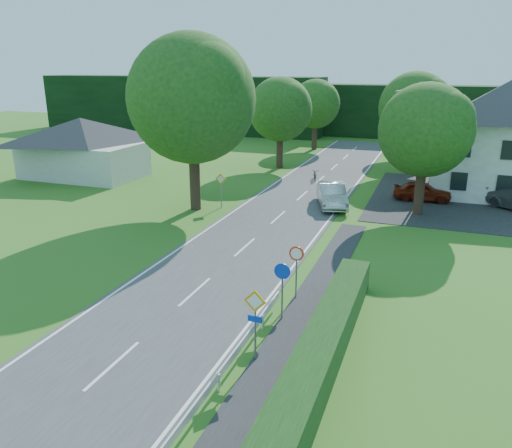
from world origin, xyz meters
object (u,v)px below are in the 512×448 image
at_px(motorcycle, 315,174).
at_px(parked_car_red, 422,191).
at_px(moving_car, 332,195).
at_px(parasol, 430,178).
at_px(streetlight, 418,143).

bearing_deg(motorcycle, parked_car_red, -39.94).
xyz_separation_m(moving_car, motorcycle, (-3.09, 7.82, -0.33)).
xyz_separation_m(motorcycle, parked_car_red, (8.99, -3.99, 0.21)).
relative_size(moving_car, parasol, 2.22).
distance_m(parked_car_red, parasol, 3.34).
xyz_separation_m(streetlight, parked_car_red, (0.53, 1.70, -3.73)).
xyz_separation_m(streetlight, parasol, (0.91, 5.00, -3.42)).
xyz_separation_m(moving_car, parked_car_red, (5.89, 3.83, -0.12)).
bearing_deg(moving_car, streetlight, 2.95).
bearing_deg(moving_car, parasol, 29.92).
bearing_deg(parked_car_red, streetlight, 159.84).
bearing_deg(streetlight, motorcycle, 146.10).
relative_size(parked_car_red, parasol, 1.83).
bearing_deg(motorcycle, moving_car, -84.42).
distance_m(streetlight, moving_car, 6.81).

